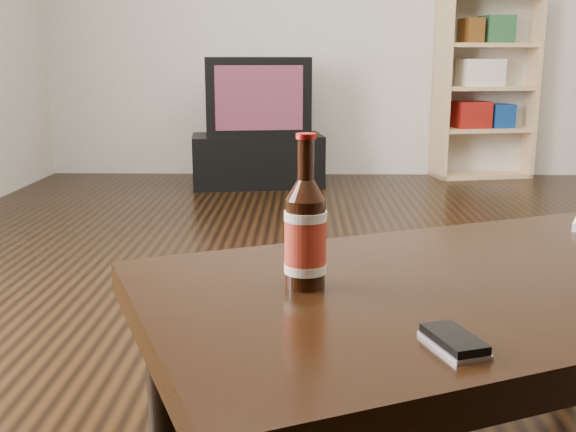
{
  "coord_description": "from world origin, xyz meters",
  "views": [
    {
      "loc": [
        -0.61,
        -2.03,
        0.83
      ],
      "look_at": [
        -0.63,
        -0.92,
        0.57
      ],
      "focal_mm": 42.0,
      "sensor_mm": 36.0,
      "label": 1
    }
  ],
  "objects_px": {
    "beer_bottle": "(305,234)",
    "tv": "(257,96)",
    "coffee_table": "(471,308)",
    "tv_stand": "(257,160)",
    "phone": "(454,341)",
    "bookshelf": "(482,84)"
  },
  "relations": [
    {
      "from": "beer_bottle",
      "to": "tv",
      "type": "bearing_deg",
      "value": 95.23
    },
    {
      "from": "bookshelf",
      "to": "beer_bottle",
      "type": "relative_size",
      "value": 4.83
    },
    {
      "from": "beer_bottle",
      "to": "phone",
      "type": "xyz_separation_m",
      "value": [
        0.2,
        -0.25,
        -0.09
      ]
    },
    {
      "from": "bookshelf",
      "to": "phone",
      "type": "xyz_separation_m",
      "value": [
        -1.09,
        -4.12,
        -0.21
      ]
    },
    {
      "from": "tv",
      "to": "bookshelf",
      "type": "relative_size",
      "value": 0.57
    },
    {
      "from": "coffee_table",
      "to": "beer_bottle",
      "type": "distance_m",
      "value": 0.35
    },
    {
      "from": "tv_stand",
      "to": "tv",
      "type": "height_order",
      "value": "tv"
    },
    {
      "from": "tv",
      "to": "coffee_table",
      "type": "xyz_separation_m",
      "value": [
        0.62,
        -3.38,
        -0.21
      ]
    },
    {
      "from": "tv_stand",
      "to": "phone",
      "type": "relative_size",
      "value": 7.33
    },
    {
      "from": "bookshelf",
      "to": "phone",
      "type": "relative_size",
      "value": 10.86
    },
    {
      "from": "bookshelf",
      "to": "tv",
      "type": "bearing_deg",
      "value": -175.05
    },
    {
      "from": "phone",
      "to": "coffee_table",
      "type": "bearing_deg",
      "value": 52.85
    },
    {
      "from": "coffee_table",
      "to": "bookshelf",
      "type": "bearing_deg",
      "value": 75.5
    },
    {
      "from": "tv",
      "to": "bookshelf",
      "type": "xyz_separation_m",
      "value": [
        1.61,
        0.44,
        0.07
      ]
    },
    {
      "from": "tv_stand",
      "to": "coffee_table",
      "type": "height_order",
      "value": "coffee_table"
    },
    {
      "from": "tv",
      "to": "beer_bottle",
      "type": "height_order",
      "value": "tv"
    },
    {
      "from": "coffee_table",
      "to": "beer_bottle",
      "type": "height_order",
      "value": "beer_bottle"
    },
    {
      "from": "tv",
      "to": "phone",
      "type": "distance_m",
      "value": 3.72
    },
    {
      "from": "tv_stand",
      "to": "coffee_table",
      "type": "xyz_separation_m",
      "value": [
        0.62,
        -3.38,
        0.22
      ]
    },
    {
      "from": "tv",
      "to": "bookshelf",
      "type": "distance_m",
      "value": 1.67
    },
    {
      "from": "bookshelf",
      "to": "tv_stand",
      "type": "bearing_deg",
      "value": -175.09
    },
    {
      "from": "bookshelf",
      "to": "phone",
      "type": "bearing_deg",
      "value": -115.03
    }
  ]
}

